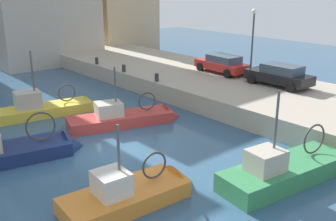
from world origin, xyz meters
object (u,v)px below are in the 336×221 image
at_px(fishing_boat_navy, 20,156).
at_px(mooring_bollard_south, 157,77).
at_px(fishing_boat_yellow, 47,112).
at_px(parked_car_black, 279,75).
at_px(mooring_bollard_mid, 124,68).
at_px(fishing_boat_red, 127,122).
at_px(fishing_boat_orange, 136,198).
at_px(parked_car_red, 222,64).
at_px(quay_streetlamp, 253,32).
at_px(mooring_bollard_north, 97,61).
at_px(fishing_boat_green, 289,177).

distance_m(fishing_boat_navy, mooring_bollard_south, 11.65).
distance_m(fishing_boat_yellow, parked_car_black, 15.02).
xyz_separation_m(mooring_bollard_south, mooring_bollard_mid, (0.00, 4.00, 0.00)).
bearing_deg(fishing_boat_red, fishing_boat_orange, -122.80).
xyz_separation_m(fishing_boat_red, fishing_boat_yellow, (-2.80, 4.51, 0.04)).
height_order(fishing_boat_yellow, mooring_bollard_south, fishing_boat_yellow).
bearing_deg(fishing_boat_orange, fishing_boat_navy, 105.92).
bearing_deg(mooring_bollard_south, parked_car_black, -49.31).
relative_size(parked_car_black, mooring_bollard_south, 7.99).
height_order(parked_car_red, mooring_bollard_south, parked_car_red).
xyz_separation_m(parked_car_black, quay_streetlamp, (0.31, 2.59, 2.52)).
xyz_separation_m(fishing_boat_orange, parked_car_red, (14.57, 8.90, 1.79)).
bearing_deg(fishing_boat_yellow, mooring_bollard_north, 41.12).
distance_m(fishing_boat_orange, fishing_boat_green, 6.39).
bearing_deg(fishing_boat_yellow, mooring_bollard_south, -11.82).
bearing_deg(fishing_boat_green, parked_car_black, 36.95).
distance_m(fishing_boat_red, parked_car_red, 10.33).
bearing_deg(mooring_bollard_south, fishing_boat_orange, -132.35).
distance_m(fishing_boat_orange, parked_car_black, 15.11).
xyz_separation_m(fishing_boat_navy, parked_car_black, (16.34, -2.63, 1.82)).
bearing_deg(quay_streetlamp, mooring_bollard_south, 147.33).
relative_size(parked_car_black, mooring_bollard_north, 7.99).
xyz_separation_m(fishing_boat_orange, quay_streetlamp, (14.81, 6.43, 4.35)).
height_order(parked_car_red, quay_streetlamp, quay_streetlamp).
height_order(parked_car_red, mooring_bollard_mid, parked_car_red).
bearing_deg(mooring_bollard_north, fishing_boat_orange, -116.91).
bearing_deg(fishing_boat_yellow, fishing_boat_red, -58.17).
relative_size(fishing_boat_orange, parked_car_red, 1.24).
distance_m(parked_car_black, quay_streetlamp, 3.63).
height_order(fishing_boat_navy, fishing_boat_yellow, fishing_boat_yellow).
relative_size(mooring_bollard_south, mooring_bollard_north, 1.00).
height_order(fishing_boat_orange, fishing_boat_red, fishing_boat_red).
bearing_deg(parked_car_black, mooring_bollard_south, 130.69).
distance_m(fishing_boat_red, fishing_boat_green, 9.89).
bearing_deg(parked_car_black, fishing_boat_red, 161.87).
height_order(fishing_boat_green, fishing_boat_yellow, fishing_boat_yellow).
height_order(fishing_boat_navy, parked_car_red, fishing_boat_navy).
bearing_deg(fishing_boat_green, fishing_boat_orange, 154.68).
relative_size(fishing_boat_green, mooring_bollard_mid, 12.44).
distance_m(fishing_boat_red, mooring_bollard_south, 5.63).
bearing_deg(fishing_boat_green, mooring_bollard_north, 80.75).
height_order(fishing_boat_red, mooring_bollard_mid, fishing_boat_red).
bearing_deg(parked_car_red, mooring_bollard_north, 120.63).
relative_size(fishing_boat_red, parked_car_red, 1.54).
height_order(mooring_bollard_south, mooring_bollard_mid, same).
relative_size(parked_car_red, mooring_bollard_north, 8.10).
bearing_deg(mooring_bollard_mid, fishing_boat_green, -101.41).
distance_m(fishing_boat_orange, quay_streetlamp, 16.72).
bearing_deg(fishing_boat_orange, mooring_bollard_mid, 56.89).
height_order(fishing_boat_navy, parked_car_black, fishing_boat_navy).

